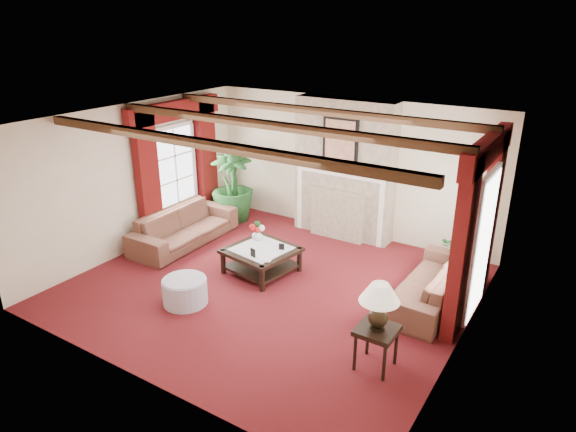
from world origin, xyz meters
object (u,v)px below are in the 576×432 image
Objects in this scene: sofa_right at (432,276)px; ottoman at (185,291)px; side_table at (376,348)px; sofa_left at (184,221)px; potted_palm at (233,200)px; coffee_table at (261,260)px.

ottoman is (-3.14, -2.06, -0.23)m from sofa_right.
sofa_right is at bearing 87.84° from side_table.
side_table reaches higher than ottoman.
side_table is at bearing -109.53° from sofa_left.
side_table is 3.07m from ottoman.
sofa_right is 4.78m from potted_palm.
coffee_table is at bearing -97.18° from sofa_left.
side_table is (4.63, -1.55, -0.16)m from sofa_left.
potted_palm is 2.60× the size of ottoman.
coffee_table is 1.56× the size of ottoman.
side_table is (4.59, -3.02, -0.17)m from potted_palm.
sofa_left is 4.72m from sofa_right.
side_table is at bearing -33.41° from potted_palm.
potted_palm is at bearing 115.73° from ottoman.
sofa_left is at bearing -83.56° from sofa_right.
ottoman is at bearing -55.02° from sofa_right.
sofa_left is at bearing -176.91° from coffee_table.
sofa_left is at bearing -91.86° from potted_palm.
sofa_left is 1.03× the size of sofa_right.
sofa_left reaches higher than side_table.
coffee_table is (1.92, -1.68, -0.23)m from potted_palm.
side_table reaches higher than coffee_table.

